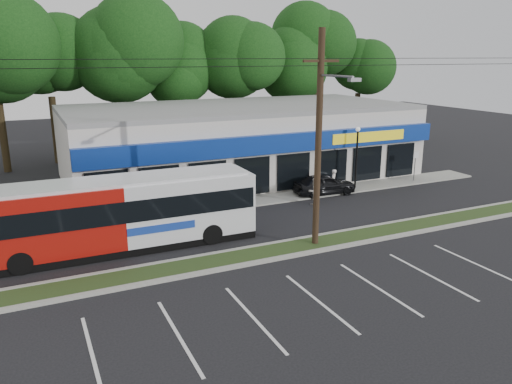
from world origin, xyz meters
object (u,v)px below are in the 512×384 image
object	(u,v)px
utility_pole	(316,134)
pedestrian_a	(333,181)
sign_post	(415,161)
car_dark	(324,184)
car_silver	(40,239)
pedestrian_b	(314,191)
lamp_post	(357,151)
metrobus	(121,212)

from	to	relation	value
utility_pole	pedestrian_a	distance (m)	10.80
sign_post	pedestrian_a	size ratio (longest dim) A/B	1.37
car_dark	sign_post	bearing A→B (deg)	-85.22
car_dark	pedestrian_a	xyz separation A→B (m)	(0.68, 0.00, 0.11)
sign_post	car_dark	xyz separation A→B (m)	(-7.68, -0.07, -0.86)
car_silver	pedestrian_b	size ratio (longest dim) A/B	2.85
sign_post	pedestrian_a	bearing A→B (deg)	-179.39
car_dark	pedestrian_a	world-z (taller)	pedestrian_a
car_silver	pedestrian_a	world-z (taller)	pedestrian_a
lamp_post	car_silver	size ratio (longest dim) A/B	0.90
utility_pole	metrobus	size ratio (longest dim) A/B	3.95
utility_pole	car_silver	distance (m)	13.44
lamp_post	car_dark	world-z (taller)	lamp_post
sign_post	pedestrian_a	world-z (taller)	sign_post
utility_pole	pedestrian_a	world-z (taller)	utility_pole
lamp_post	sign_post	distance (m)	5.13
utility_pole	lamp_post	bearing A→B (deg)	43.95
pedestrian_b	car_silver	bearing A→B (deg)	0.69
metrobus	pedestrian_b	world-z (taller)	metrobus
lamp_post	car_silver	distance (m)	20.39
utility_pole	metrobus	distance (m)	9.71
sign_post	car_silver	world-z (taller)	sign_post
metrobus	pedestrian_a	world-z (taller)	metrobus
car_dark	pedestrian_a	distance (m)	0.69
utility_pole	car_silver	world-z (taller)	utility_pole
sign_post	car_silver	distance (m)	25.22
utility_pole	metrobus	bearing A→B (deg)	156.63
utility_pole	sign_post	xyz separation A→B (m)	(13.17, 7.65, -3.86)
car_dark	pedestrian_b	size ratio (longest dim) A/B	2.48
car_silver	pedestrian_a	bearing A→B (deg)	-77.66
utility_pole	metrobus	xyz separation A→B (m)	(-8.27, 3.57, -3.61)
lamp_post	car_dark	xyz separation A→B (m)	(-2.68, -0.30, -1.97)
lamp_post	metrobus	size ratio (longest dim) A/B	0.34
car_silver	pedestrian_a	xyz separation A→B (m)	(18.00, 3.19, 0.04)
sign_post	pedestrian_b	size ratio (longest dim) A/B	1.35
sign_post	car_dark	distance (m)	7.73
car_silver	pedestrian_a	distance (m)	18.28
pedestrian_a	lamp_post	bearing A→B (deg)	147.58
sign_post	metrobus	distance (m)	21.82
car_dark	lamp_post	bearing A→B (deg)	-79.39
lamp_post	car_dark	size ratio (longest dim) A/B	1.04
metrobus	car_dark	size ratio (longest dim) A/B	3.10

